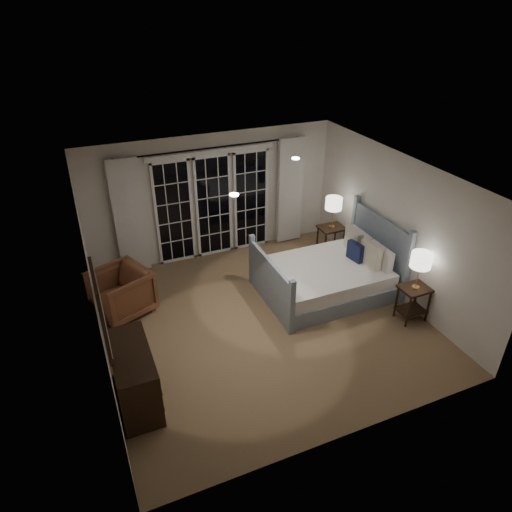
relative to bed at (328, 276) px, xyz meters
name	(u,v)px	position (x,y,z in m)	size (l,w,h in m)	color
floor	(263,320)	(-1.42, -0.32, -0.33)	(5.00, 5.00, 0.00)	olive
ceiling	(264,177)	(-1.42, -0.32, 2.17)	(5.00, 5.00, 0.00)	silver
wall_left	(94,291)	(-3.92, -0.32, 0.92)	(0.02, 5.00, 2.50)	silver
wall_right	(397,227)	(1.08, -0.32, 0.92)	(0.02, 5.00, 2.50)	silver
wall_back	(213,196)	(-1.42, 2.18, 0.92)	(5.00, 0.02, 2.50)	silver
wall_front	(355,360)	(-1.42, -2.82, 0.92)	(5.00, 0.02, 2.50)	silver
french_doors	(214,205)	(-1.42, 2.14, 0.76)	(2.50, 0.04, 2.20)	black
curtain_rod	(212,148)	(-1.42, 2.08, 1.92)	(0.03, 0.03, 3.50)	black
curtain_left	(129,217)	(-3.07, 2.06, 0.82)	(0.55, 0.10, 2.25)	white
curtain_right	(290,191)	(0.23, 2.06, 0.82)	(0.55, 0.10, 2.25)	white
downlight_a	(296,158)	(-0.62, 0.28, 2.16)	(0.12, 0.12, 0.01)	white
downlight_b	(234,195)	(-2.02, -0.72, 2.16)	(0.12, 0.12, 0.01)	white
bed	(328,276)	(0.00, 0.00, 0.00)	(2.23, 1.60, 1.30)	#82949D
nightstand_left	(413,298)	(0.86, -1.23, 0.08)	(0.48, 0.38, 0.62)	black
nightstand_right	(331,237)	(0.72, 1.12, 0.10)	(0.50, 0.40, 0.65)	black
lamp_left	(421,260)	(0.86, -1.23, 0.80)	(0.33, 0.33, 0.63)	tan
lamp_right	(334,204)	(0.72, 1.12, 0.83)	(0.33, 0.33, 0.63)	tan
armchair	(121,292)	(-3.52, 0.81, 0.07)	(0.86, 0.88, 0.80)	brown
dresser	(134,376)	(-3.65, -1.24, 0.09)	(0.50, 1.18, 0.83)	black
mirror	(101,311)	(-3.88, -1.24, 1.22)	(0.05, 0.85, 1.00)	black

